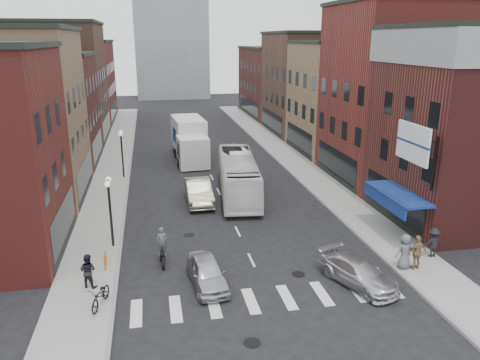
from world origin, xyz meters
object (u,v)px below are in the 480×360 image
object	(u,v)px
bike_rack	(105,261)
ped_right_a	(433,243)
billboard_sign	(414,144)
streetlamp_near	(109,200)
box_truck	(190,140)
sedan_left_near	(207,273)
sedan_left_far	(199,192)
curb_car	(358,273)
transit_bus	(238,175)
ped_left_solo	(88,271)
parked_bicycle	(101,296)
ped_right_c	(405,251)
streetlamp_far	(122,145)
ped_right_b	(417,252)
motorcycle_rider	(162,247)

from	to	relation	value
bike_rack	ped_right_a	bearing A→B (deg)	-6.65
billboard_sign	streetlamp_near	size ratio (longest dim) A/B	0.90
box_truck	sedan_left_near	distance (m)	24.66
streetlamp_near	sedan_left_near	distance (m)	7.38
billboard_sign	sedan_left_far	size ratio (longest dim) A/B	0.73
sedan_left_far	curb_car	distance (m)	14.71
streetlamp_near	transit_bus	size ratio (longest dim) A/B	0.37
streetlamp_near	sedan_left_far	world-z (taller)	streetlamp_near
ped_right_a	ped_left_solo	bearing A→B (deg)	-0.18
parked_bicycle	ped_left_solo	size ratio (longest dim) A/B	1.13
bike_rack	transit_bus	bearing A→B (deg)	50.07
sedan_left_near	ped_right_c	distance (m)	10.07
bike_rack	ped_left_solo	world-z (taller)	ped_left_solo
bike_rack	ped_left_solo	size ratio (longest dim) A/B	0.48
billboard_sign	transit_bus	world-z (taller)	billboard_sign
streetlamp_far	box_truck	world-z (taller)	streetlamp_far
streetlamp_far	bike_rack	world-z (taller)	streetlamp_far
billboard_sign	sedan_left_near	distance (m)	12.61
sedan_left_near	curb_car	size ratio (longest dim) A/B	0.90
sedan_left_far	ped_right_a	distance (m)	16.18
sedan_left_near	ped_right_a	bearing A→B (deg)	-3.40
box_truck	ped_left_solo	size ratio (longest dim) A/B	5.53
sedan_left_far	streetlamp_far	bearing A→B (deg)	127.55
streetlamp_near	bike_rack	size ratio (longest dim) A/B	5.14
billboard_sign	ped_right_c	bearing A→B (deg)	-119.29
ped_left_solo	streetlamp_far	bearing A→B (deg)	-68.98
streetlamp_near	sedan_left_near	world-z (taller)	streetlamp_near
streetlamp_far	ped_left_solo	world-z (taller)	streetlamp_far
sedan_left_far	ped_left_solo	world-z (taller)	ped_left_solo
ped_right_a	ped_right_b	xyz separation A→B (m)	(-1.61, -1.11, 0.10)
ped_right_a	ped_right_c	size ratio (longest dim) A/B	0.89
transit_bus	sedan_left_far	world-z (taller)	transit_bus
billboard_sign	streetlamp_far	size ratio (longest dim) A/B	0.90
streetlamp_far	motorcycle_rider	size ratio (longest dim) A/B	2.01
billboard_sign	bike_rack	world-z (taller)	billboard_sign
sedan_left_near	transit_bus	bearing A→B (deg)	67.39
billboard_sign	sedan_left_near	bearing A→B (deg)	-171.45
bike_rack	sedan_left_far	xyz separation A→B (m)	(5.81, 9.50, 0.28)
streetlamp_near	sedan_left_far	bearing A→B (deg)	50.45
motorcycle_rider	ped_right_a	distance (m)	14.46
parked_bicycle	ped_left_solo	distance (m)	1.99
bike_rack	streetlamp_near	bearing A→B (deg)	85.76
streetlamp_near	ped_right_a	world-z (taller)	streetlamp_near
streetlamp_near	motorcycle_rider	distance (m)	4.16
billboard_sign	ped_right_a	world-z (taller)	billboard_sign
streetlamp_near	motorcycle_rider	bearing A→B (deg)	-42.20
billboard_sign	curb_car	bearing A→B (deg)	-143.67
billboard_sign	ped_right_c	size ratio (longest dim) A/B	2.02
sedan_left_near	ped_right_b	world-z (taller)	ped_right_b
curb_car	parked_bicycle	world-z (taller)	curb_car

